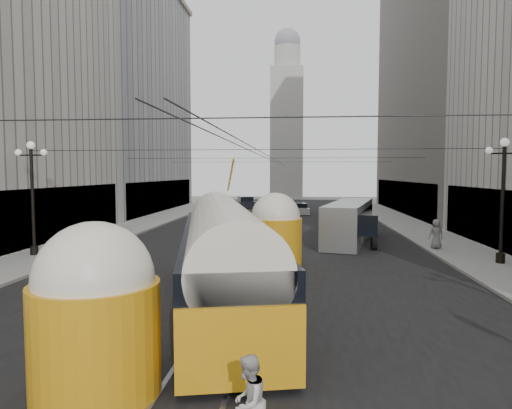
% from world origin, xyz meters
% --- Properties ---
extents(road, '(20.00, 85.00, 0.02)m').
position_xyz_m(road, '(0.00, 32.50, 0.00)').
color(road, black).
rests_on(road, ground).
extents(sidewalk_left, '(4.00, 72.00, 0.15)m').
position_xyz_m(sidewalk_left, '(-12.00, 36.00, 0.07)').
color(sidewalk_left, gray).
rests_on(sidewalk_left, ground).
extents(sidewalk_right, '(4.00, 72.00, 0.15)m').
position_xyz_m(sidewalk_right, '(12.00, 36.00, 0.07)').
color(sidewalk_right, gray).
rests_on(sidewalk_right, ground).
extents(rail_left, '(0.12, 85.00, 0.04)m').
position_xyz_m(rail_left, '(-0.75, 32.50, 0.00)').
color(rail_left, gray).
rests_on(rail_left, ground).
extents(rail_right, '(0.12, 85.00, 0.04)m').
position_xyz_m(rail_right, '(0.75, 32.50, 0.00)').
color(rail_right, gray).
rests_on(rail_right, ground).
extents(building_left_far, '(12.60, 28.60, 28.60)m').
position_xyz_m(building_left_far, '(-19.99, 48.00, 14.31)').
color(building_left_far, '#999999').
rests_on(building_left_far, ground).
extents(building_right_far, '(12.60, 32.60, 32.60)m').
position_xyz_m(building_right_far, '(20.00, 48.00, 16.31)').
color(building_right_far, '#514C47').
rests_on(building_right_far, ground).
extents(distant_tower, '(6.00, 6.00, 31.36)m').
position_xyz_m(distant_tower, '(0.00, 80.00, 14.97)').
color(distant_tower, '#B2AFA8').
rests_on(distant_tower, ground).
extents(lamppost_left_mid, '(1.86, 0.44, 6.37)m').
position_xyz_m(lamppost_left_mid, '(-12.60, 18.00, 3.74)').
color(lamppost_left_mid, black).
rests_on(lamppost_left_mid, sidewalk_left).
extents(lamppost_right_mid, '(1.86, 0.44, 6.37)m').
position_xyz_m(lamppost_right_mid, '(12.60, 18.00, 3.74)').
color(lamppost_right_mid, black).
rests_on(lamppost_right_mid, sidewalk_right).
extents(catenary, '(25.00, 72.00, 0.23)m').
position_xyz_m(catenary, '(0.12, 31.49, 5.88)').
color(catenary, black).
rests_on(catenary, ground).
extents(streetcar, '(5.88, 16.98, 3.80)m').
position_xyz_m(streetcar, '(-0.50, 10.13, 1.86)').
color(streetcar, orange).
rests_on(streetcar, ground).
extents(city_bus, '(4.68, 11.11, 2.73)m').
position_xyz_m(city_bus, '(5.79, 25.78, 1.50)').
color(city_bus, gray).
rests_on(city_bus, ground).
extents(sedan_white_far, '(2.37, 4.27, 1.27)m').
position_xyz_m(sedan_white_far, '(2.33, 46.45, 0.58)').
color(sedan_white_far, white).
rests_on(sedan_white_far, ground).
extents(sedan_dark_far, '(3.35, 5.26, 1.54)m').
position_xyz_m(sedan_dark_far, '(-5.01, 55.62, 0.70)').
color(sedan_dark_far, black).
rests_on(sedan_dark_far, ground).
extents(pedestrian_crossing_a, '(0.56, 0.69, 1.65)m').
position_xyz_m(pedestrian_crossing_a, '(-0.70, 5.00, 0.82)').
color(pedestrian_crossing_a, black).
rests_on(pedestrian_crossing_a, ground).
extents(pedestrian_crossing_b, '(0.84, 0.96, 1.64)m').
position_xyz_m(pedestrian_crossing_b, '(1.41, 1.34, 0.82)').
color(pedestrian_crossing_b, beige).
rests_on(pedestrian_crossing_b, ground).
extents(pedestrian_sidewalk_right, '(0.95, 0.67, 1.79)m').
position_xyz_m(pedestrian_sidewalk_right, '(10.64, 22.29, 1.05)').
color(pedestrian_sidewalk_right, slate).
rests_on(pedestrian_sidewalk_right, sidewalk_right).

